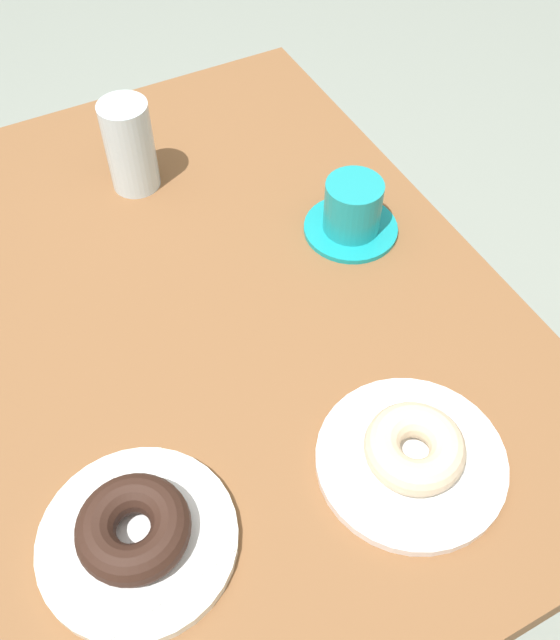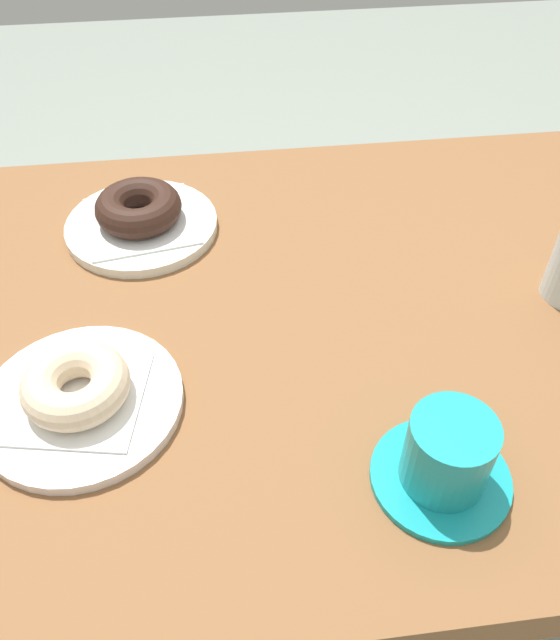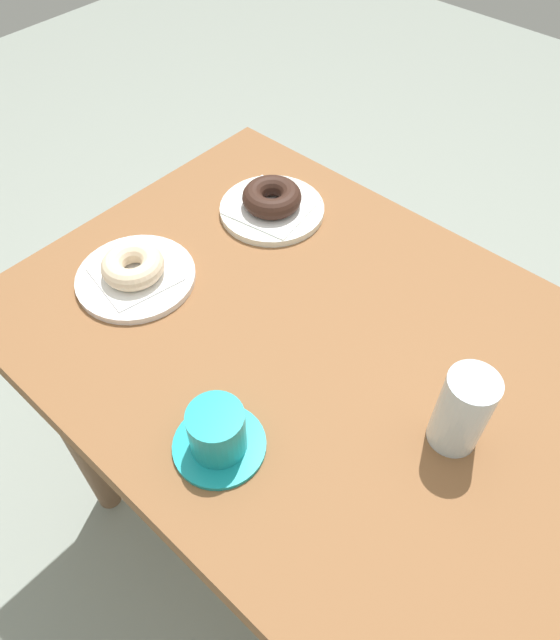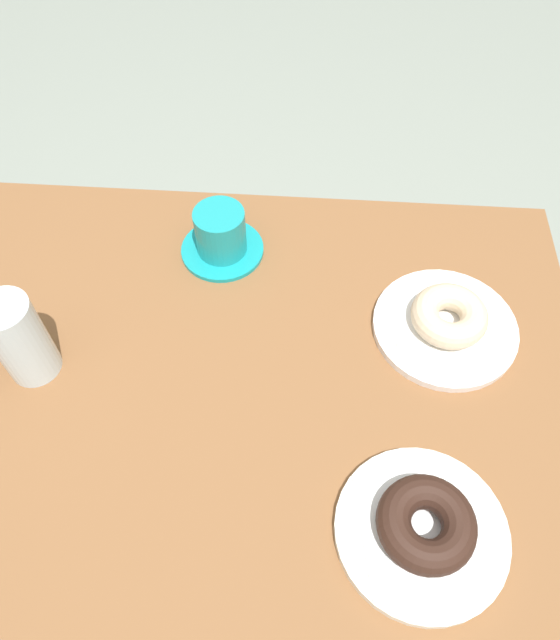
{
  "view_description": "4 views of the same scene",
  "coord_description": "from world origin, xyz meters",
  "px_view_note": "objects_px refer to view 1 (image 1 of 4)",
  "views": [
    {
      "loc": [
        0.56,
        -0.19,
        1.45
      ],
      "look_at": [
        0.08,
        0.07,
        0.77
      ],
      "focal_mm": 40.54,
      "sensor_mm": 36.0,
      "label": 1
    },
    {
      "loc": [
        0.15,
        0.54,
        1.28
      ],
      "look_at": [
        0.09,
        0.04,
        0.77
      ],
      "focal_mm": 36.39,
      "sensor_mm": 36.0,
      "label": 2
    },
    {
      "loc": [
        -0.36,
        0.47,
        1.48
      ],
      "look_at": [
        0.03,
        0.04,
        0.79
      ],
      "focal_mm": 32.8,
      "sensor_mm": 36.0,
      "label": 3
    },
    {
      "loc": [
        0.1,
        -0.39,
        1.46
      ],
      "look_at": [
        0.07,
        0.08,
        0.78
      ],
      "focal_mm": 33.6,
      "sensor_mm": 36.0,
      "label": 4
    }
  ],
  "objects_px": {
    "donut_chocolate_ring": "(133,528)",
    "water_glass": "(130,146)",
    "plate_sugar_ring": "(411,461)",
    "coffee_cup": "(353,210)",
    "plate_chocolate_ring": "(138,540)",
    "donut_sugar_ring": "(415,448)"
  },
  "relations": [
    {
      "from": "water_glass",
      "to": "coffee_cup",
      "type": "bearing_deg",
      "value": 44.76
    },
    {
      "from": "donut_chocolate_ring",
      "to": "water_glass",
      "type": "distance_m",
      "value": 0.55
    },
    {
      "from": "plate_chocolate_ring",
      "to": "water_glass",
      "type": "relative_size",
      "value": 1.49
    },
    {
      "from": "water_glass",
      "to": "plate_chocolate_ring",
      "type": "bearing_deg",
      "value": -20.36
    },
    {
      "from": "plate_chocolate_ring",
      "to": "donut_chocolate_ring",
      "type": "height_order",
      "value": "donut_chocolate_ring"
    },
    {
      "from": "plate_chocolate_ring",
      "to": "donut_chocolate_ring",
      "type": "xyz_separation_m",
      "value": [
        0.0,
        0.0,
        0.03
      ]
    },
    {
      "from": "donut_chocolate_ring",
      "to": "water_glass",
      "type": "xyz_separation_m",
      "value": [
        -0.52,
        0.19,
        0.03
      ]
    },
    {
      "from": "donut_sugar_ring",
      "to": "water_glass",
      "type": "relative_size",
      "value": 0.79
    },
    {
      "from": "plate_sugar_ring",
      "to": "donut_sugar_ring",
      "type": "xyz_separation_m",
      "value": [
        0.0,
        0.0,
        0.03
      ]
    },
    {
      "from": "plate_sugar_ring",
      "to": "coffee_cup",
      "type": "distance_m",
      "value": 0.36
    },
    {
      "from": "donut_chocolate_ring",
      "to": "coffee_cup",
      "type": "distance_m",
      "value": 0.51
    },
    {
      "from": "plate_chocolate_ring",
      "to": "plate_sugar_ring",
      "type": "height_order",
      "value": "plate_chocolate_ring"
    },
    {
      "from": "coffee_cup",
      "to": "plate_sugar_ring",
      "type": "bearing_deg",
      "value": -20.74
    },
    {
      "from": "water_glass",
      "to": "donut_sugar_ring",
      "type": "bearing_deg",
      "value": 10.06
    },
    {
      "from": "plate_chocolate_ring",
      "to": "plate_sugar_ring",
      "type": "xyz_separation_m",
      "value": [
        0.05,
        0.29,
        -0.0
      ]
    },
    {
      "from": "donut_chocolate_ring",
      "to": "coffee_cup",
      "type": "height_order",
      "value": "coffee_cup"
    },
    {
      "from": "plate_chocolate_ring",
      "to": "water_glass",
      "type": "xyz_separation_m",
      "value": [
        -0.52,
        0.19,
        0.06
      ]
    },
    {
      "from": "donut_chocolate_ring",
      "to": "plate_chocolate_ring",
      "type": "bearing_deg",
      "value": 0.0
    },
    {
      "from": "donut_sugar_ring",
      "to": "plate_sugar_ring",
      "type": "bearing_deg",
      "value": 0.0
    },
    {
      "from": "coffee_cup",
      "to": "plate_chocolate_ring",
      "type": "bearing_deg",
      "value": -55.85
    },
    {
      "from": "plate_chocolate_ring",
      "to": "plate_sugar_ring",
      "type": "relative_size",
      "value": 0.98
    },
    {
      "from": "plate_sugar_ring",
      "to": "water_glass",
      "type": "bearing_deg",
      "value": -169.94
    }
  ]
}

